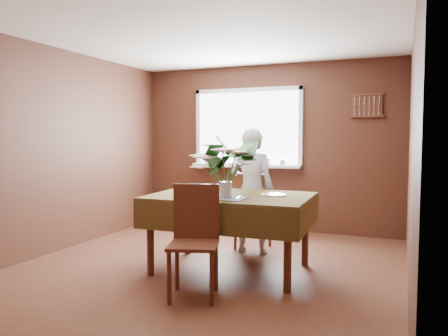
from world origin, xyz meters
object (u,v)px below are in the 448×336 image
at_px(dining_table, 231,204).
at_px(chair_near, 195,235).
at_px(chair_far, 251,208).
at_px(seated_woman, 252,191).
at_px(flower_bouquet, 226,162).

height_order(dining_table, chair_near, chair_near).
relative_size(chair_far, chair_near, 0.98).
distance_m(dining_table, seated_woman, 0.77).
bearing_deg(chair_near, dining_table, 69.25).
height_order(dining_table, seated_woman, seated_woman).
bearing_deg(chair_far, chair_near, 89.43).
bearing_deg(chair_far, seated_woman, 109.79).
distance_m(chair_near, seated_woman, 1.55).
bearing_deg(flower_bouquet, seated_woman, 93.05).
bearing_deg(flower_bouquet, dining_table, 97.77).
bearing_deg(seated_woman, flower_bouquet, 91.35).
relative_size(dining_table, flower_bouquet, 2.65).
bearing_deg(seated_woman, chair_far, -70.05).
distance_m(chair_far, seated_woman, 0.27).
xyz_separation_m(seated_woman, flower_bouquet, (0.05, -0.97, 0.40)).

